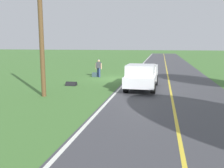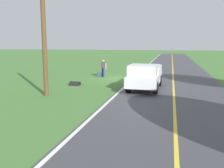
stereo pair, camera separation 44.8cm
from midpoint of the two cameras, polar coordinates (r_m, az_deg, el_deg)
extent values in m
plane|color=#427033|center=(23.09, 2.11, 1.26)|extent=(200.00, 200.00, 0.00)
cube|color=#3D3D42|center=(22.66, 14.48, 0.82)|extent=(7.56, 120.00, 0.00)
cube|color=silver|center=(22.86, 5.43, 1.16)|extent=(0.16, 117.60, 0.00)
cube|color=gold|center=(22.66, 14.48, 0.83)|extent=(0.14, 117.60, 0.00)
cylinder|color=navy|center=(23.99, -1.32, 2.63)|extent=(0.18, 0.18, 0.88)
cylinder|color=navy|center=(24.29, -1.64, 2.71)|extent=(0.18, 0.18, 0.88)
cube|color=#3F3F47|center=(24.06, -1.49, 4.40)|extent=(0.41, 0.28, 0.58)
sphere|color=tan|center=(24.03, -1.49, 5.36)|extent=(0.23, 0.23, 0.23)
sphere|color=#4C564C|center=(24.03, -1.49, 5.54)|extent=(0.20, 0.20, 0.20)
cube|color=navy|center=(24.25, -1.35, 4.50)|extent=(0.33, 0.21, 0.44)
cylinder|color=tan|center=(23.98, -0.91, 4.12)|extent=(0.10, 0.10, 0.58)
cylinder|color=tan|center=(24.13, -2.09, 4.15)|extent=(0.10, 0.10, 0.58)
cube|color=#384C56|center=(24.25, -2.46, 2.17)|extent=(0.47, 0.22, 0.44)
cube|color=silver|center=(18.08, 8.41, 1.32)|extent=(2.14, 5.45, 0.70)
cube|color=silver|center=(16.82, 8.00, 3.17)|extent=(1.90, 2.21, 0.72)
cube|color=black|center=(16.81, 8.00, 3.41)|extent=(1.71, 1.34, 0.43)
cube|color=silver|center=(19.00, 11.64, 3.36)|extent=(0.18, 3.03, 0.45)
cube|color=silver|center=(19.20, 6.03, 3.56)|extent=(0.18, 3.03, 0.45)
cube|color=silver|center=(20.57, 9.28, 3.87)|extent=(1.84, 0.15, 0.45)
cylinder|color=black|center=(16.33, 10.81, -0.85)|extent=(0.32, 0.81, 0.80)
cylinder|color=black|center=(16.55, 4.58, -0.58)|extent=(0.32, 0.81, 0.80)
cylinder|color=black|center=(19.58, 11.52, 0.81)|extent=(0.32, 0.81, 0.80)
cylinder|color=black|center=(19.77, 6.31, 1.02)|extent=(0.32, 0.81, 0.80)
cylinder|color=brown|center=(15.69, -14.64, 11.61)|extent=(0.28, 0.28, 7.89)
cylinder|color=black|center=(19.58, -7.89, -0.28)|extent=(0.80, 0.60, 0.60)
camera|label=1|loc=(0.22, -88.94, 0.17)|focal=39.68mm
camera|label=2|loc=(0.22, 91.06, -0.17)|focal=39.68mm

